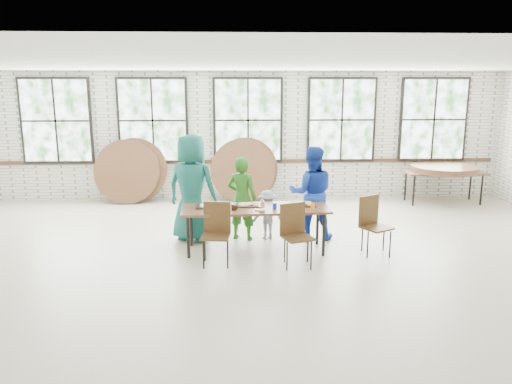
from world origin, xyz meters
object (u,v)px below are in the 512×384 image
dining_table (255,211)px  chair_near_right (295,229)px  storage_table (444,174)px  chair_near_left (216,228)px

dining_table → chair_near_right: bearing=-51.0°
dining_table → storage_table: (4.48, 3.18, -0.00)m
chair_near_right → storage_table: (3.91, 3.83, 0.13)m
dining_table → chair_near_right: size_ratio=2.56×
chair_near_left → storage_table: size_ratio=0.53×
dining_table → chair_near_left: chair_near_left is taller
chair_near_left → chair_near_right: 1.20m
dining_table → chair_near_left: bearing=-142.5°
chair_near_right → chair_near_left: bearing=153.7°
dining_table → storage_table: size_ratio=1.34×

